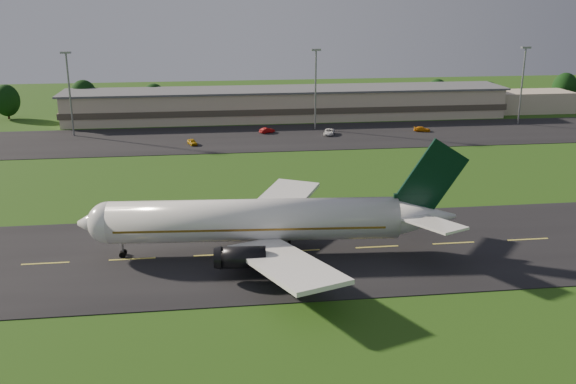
{
  "coord_description": "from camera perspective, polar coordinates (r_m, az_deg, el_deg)",
  "views": [
    {
      "loc": [
        -22.67,
        -79.72,
        33.45
      ],
      "look_at": [
        -11.32,
        8.0,
        6.0
      ],
      "focal_mm": 40.0,
      "sensor_mm": 36.0,
      "label": 1
    }
  ],
  "objects": [
    {
      "name": "service_vehicle_a",
      "position": [
        149.57,
        -8.51,
        4.43
      ],
      "size": [
        2.67,
        4.15,
        1.32
      ],
      "primitive_type": "imported",
      "rotation": [
        0.0,
        0.0,
        0.31
      ],
      "color": "#C08D0B",
      "rests_on": "apron"
    },
    {
      "name": "apron",
      "position": [
        156.99,
        1.1,
        4.96
      ],
      "size": [
        260.0,
        30.0,
        0.1
      ],
      "primitive_type": "cube",
      "color": "black",
      "rests_on": "ground"
    },
    {
      "name": "service_vehicle_b",
      "position": [
        160.88,
        -1.88,
        5.5
      ],
      "size": [
        4.08,
        3.06,
        1.29
      ],
      "primitive_type": "imported",
      "rotation": [
        0.0,
        0.0,
        2.07
      ],
      "color": "#A20A0B",
      "rests_on": "apron"
    },
    {
      "name": "airliner",
      "position": [
        84.96,
        -2.43,
        -2.58
      ],
      "size": [
        51.29,
        42.07,
        15.57
      ],
      "rotation": [
        0.0,
        0.0,
        -0.07
      ],
      "color": "white",
      "rests_on": "ground"
    },
    {
      "name": "light_mast_east",
      "position": [
        181.03,
        20.15,
        9.64
      ],
      "size": [
        2.4,
        1.2,
        20.35
      ],
      "color": "gray",
      "rests_on": "ground"
    },
    {
      "name": "tree_line",
      "position": [
        193.7,
        7.65,
        8.7
      ],
      "size": [
        200.71,
        8.25,
        10.49
      ],
      "color": "black",
      "rests_on": "ground"
    },
    {
      "name": "light_mast_centre",
      "position": [
        163.41,
        2.47,
        9.94
      ],
      "size": [
        2.4,
        1.2,
        20.35
      ],
      "color": "gray",
      "rests_on": "ground"
    },
    {
      "name": "light_mast_west",
      "position": [
        164.27,
        -18.91,
        9.09
      ],
      "size": [
        2.4,
        1.2,
        20.35
      ],
      "color": "gray",
      "rests_on": "ground"
    },
    {
      "name": "service_vehicle_d",
      "position": [
        165.96,
        11.83,
        5.49
      ],
      "size": [
        4.41,
        2.6,
        1.2
      ],
      "primitive_type": "imported",
      "rotation": [
        0.0,
        0.0,
        1.33
      ],
      "color": "orange",
      "rests_on": "apron"
    },
    {
      "name": "ground",
      "position": [
        89.37,
        7.91,
        -4.91
      ],
      "size": [
        360.0,
        360.0,
        0.0
      ],
      "primitive_type": "plane",
      "color": "#1D4511",
      "rests_on": "ground"
    },
    {
      "name": "taxiway",
      "position": [
        89.35,
        7.91,
        -4.88
      ],
      "size": [
        220.0,
        30.0,
        0.1
      ],
      "primitive_type": "cube",
      "color": "black",
      "rests_on": "ground"
    },
    {
      "name": "service_vehicle_c",
      "position": [
        159.0,
        3.68,
        5.36
      ],
      "size": [
        3.73,
        5.52,
        1.4
      ],
      "primitive_type": "imported",
      "rotation": [
        0.0,
        0.0,
        -0.3
      ],
      "color": "silver",
      "rests_on": "apron"
    },
    {
      "name": "terminal",
      "position": [
        180.7,
        2.0,
        7.85
      ],
      "size": [
        145.0,
        16.0,
        8.4
      ],
      "color": "#C5B096",
      "rests_on": "ground"
    }
  ]
}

